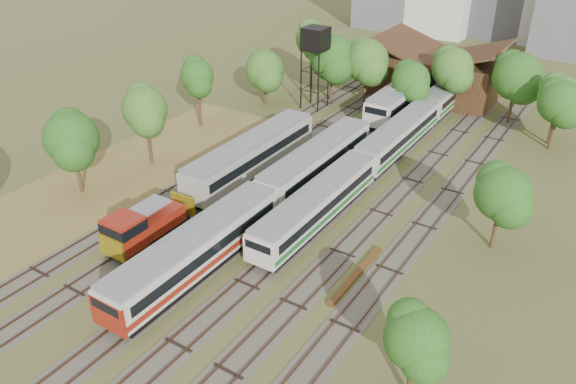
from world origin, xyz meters
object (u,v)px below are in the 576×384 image
Objects in this scene: railcar_red_set at (264,201)px; water_tower at (316,40)px; railcar_green_set at (399,136)px; shunter_locomotive at (142,228)px.

railcar_red_set is 28.96m from water_tower.
railcar_red_set is 0.66× the size of railcar_green_set.
water_tower is (-4.45, 34.59, 6.96)m from shunter_locomotive.
railcar_red_set reaches higher than railcar_green_set.
water_tower is at bearing 97.34° from shunter_locomotive.
railcar_red_set reaches higher than shunter_locomotive.
shunter_locomotive is at bearing -125.47° from railcar_red_set.
shunter_locomotive is at bearing -109.73° from railcar_green_set.
water_tower is (-14.45, 6.71, 6.81)m from railcar_green_set.
railcar_green_set is at bearing 78.38° from railcar_red_set.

